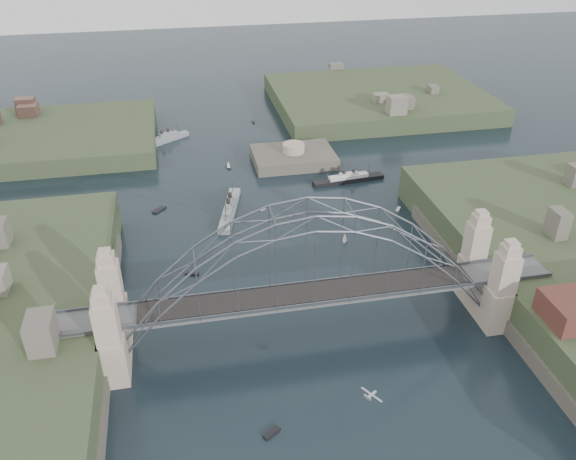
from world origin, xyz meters
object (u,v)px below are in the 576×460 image
Objects in this scene: naval_cruiser_near at (230,209)px; ocean_liner at (348,179)px; fort_island at (293,163)px; bridge at (310,274)px; naval_cruiser_far at (166,139)px.

naval_cruiser_near is 33.38m from ocean_liner.
bridge is at bearing -99.73° from fort_island.
bridge is 3.82× the size of fort_island.
ocean_liner is at bearing 67.14° from bridge.
fort_island is 1.56× the size of naval_cruiser_far.
bridge is 5.96× the size of naval_cruiser_far.
bridge is 95.07m from naval_cruiser_far.
naval_cruiser_near is at bearing 100.63° from bridge.
bridge reaches higher than naval_cruiser_far.
naval_cruiser_near is 1.06× the size of ocean_liner.
naval_cruiser_near is 48.81m from naval_cruiser_far.
naval_cruiser_near is (-8.42, 44.90, -11.38)m from bridge.
fort_island is at bearing 80.27° from bridge.
fort_island is at bearing -32.51° from naval_cruiser_far.
naval_cruiser_near is at bearing -129.13° from fort_island.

